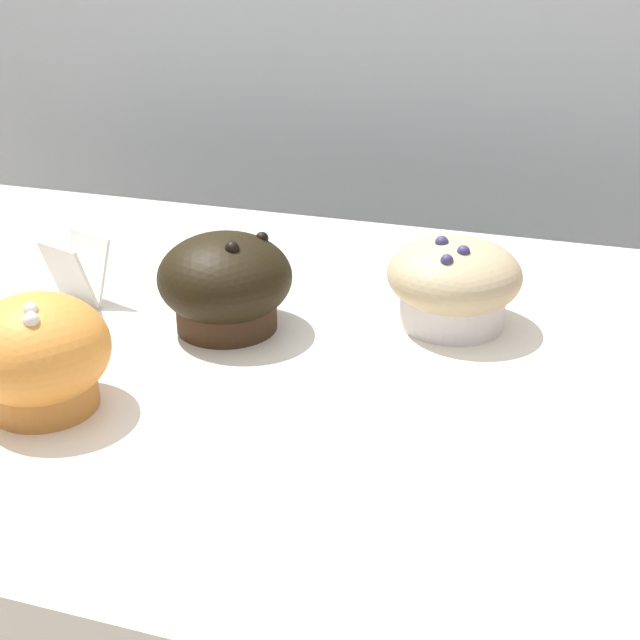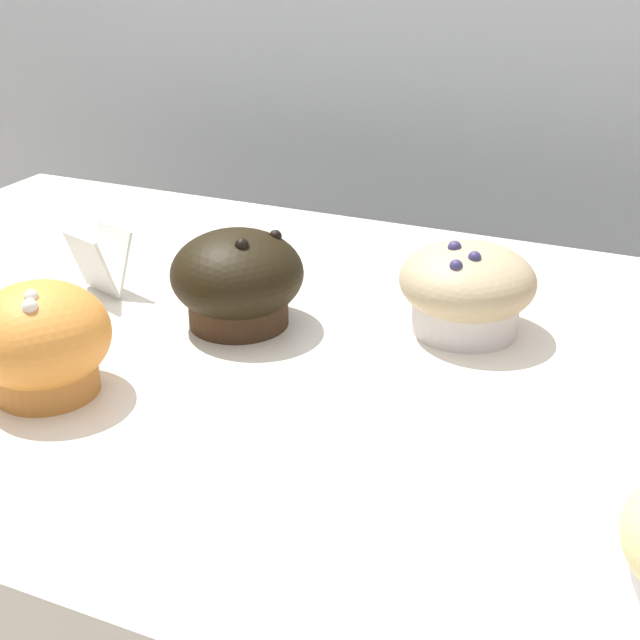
# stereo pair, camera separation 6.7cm
# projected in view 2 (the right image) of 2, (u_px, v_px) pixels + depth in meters

# --- Properties ---
(wall_back) EXTENTS (3.20, 0.10, 1.80)m
(wall_back) POSITION_uv_depth(u_px,v_px,m) (461.00, 162.00, 1.24)
(wall_back) COLOR #B2B7BC
(wall_back) RESTS_ON ground
(muffin_front_center) EXTENTS (0.11, 0.11, 0.08)m
(muffin_front_center) POSITION_uv_depth(u_px,v_px,m) (467.00, 289.00, 0.74)
(muffin_front_center) COLOR silver
(muffin_front_center) RESTS_ON display_counter
(muffin_back_left) EXTENTS (0.10, 0.10, 0.09)m
(muffin_back_left) POSITION_uv_depth(u_px,v_px,m) (42.00, 342.00, 0.64)
(muffin_back_left) COLOR #CB7A33
(muffin_back_left) RESTS_ON display_counter
(muffin_front_right) EXTENTS (0.11, 0.11, 0.09)m
(muffin_front_right) POSITION_uv_depth(u_px,v_px,m) (237.00, 280.00, 0.75)
(muffin_front_right) COLOR #3A2516
(muffin_front_right) RESTS_ON display_counter
(price_card) EXTENTS (0.06, 0.06, 0.06)m
(price_card) POSITION_uv_depth(u_px,v_px,m) (100.00, 261.00, 0.81)
(price_card) COLOR white
(price_card) RESTS_ON display_counter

